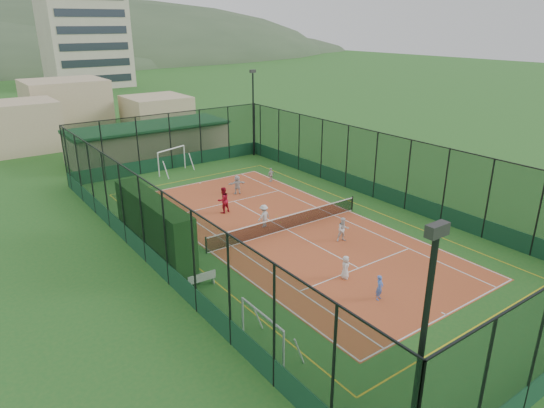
{
  "coord_description": "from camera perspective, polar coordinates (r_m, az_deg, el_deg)",
  "views": [
    {
      "loc": [
        -17.36,
        -22.45,
        12.43
      ],
      "look_at": [
        0.1,
        1.73,
        1.2
      ],
      "focal_mm": 32.0,
      "sensor_mm": 36.0,
      "label": 1
    }
  ],
  "objects": [
    {
      "name": "floodlight_sw",
      "position": [
        13.41,
        16.82,
        -18.68
      ],
      "size": [
        0.6,
        0.26,
        8.25
      ],
      "primitive_type": null,
      "color": "black",
      "rests_on": "ground"
    },
    {
      "name": "white_bench",
      "position": [
        24.67,
        -8.39,
        -8.74
      ],
      "size": [
        1.51,
        0.48,
        0.84
      ],
      "primitive_type": null,
      "rotation": [
        0.0,
        0.0,
        -0.04
      ],
      "color": "white",
      "rests_on": "ground"
    },
    {
      "name": "tennis_net",
      "position": [
        30.77,
        1.74,
        -2.13
      ],
      "size": [
        11.67,
        0.12,
        1.06
      ],
      "primitive_type": null,
      "color": "black",
      "rests_on": "ground"
    },
    {
      "name": "tennis_balls",
      "position": [
        32.53,
        1.93,
        -1.76
      ],
      "size": [
        1.9,
        1.56,
        0.07
      ],
      "color": "#CCE033",
      "rests_on": "court_slab"
    },
    {
      "name": "floodlight_ne",
      "position": [
        47.62,
        -2.22,
        10.58
      ],
      "size": [
        0.6,
        0.26,
        8.25
      ],
      "primitive_type": null,
      "color": "black",
      "rests_on": "ground"
    },
    {
      "name": "child_far_right",
      "position": [
        40.06,
        -0.12,
        3.46
      ],
      "size": [
        0.71,
        0.36,
        1.17
      ],
      "primitive_type": "imported",
      "rotation": [
        0.0,
        0.0,
        3.25
      ],
      "color": "silver",
      "rests_on": "court_slab"
    },
    {
      "name": "apartment_tower",
      "position": [
        108.53,
        -21.57,
        20.67
      ],
      "size": [
        15.0,
        12.0,
        30.0
      ],
      "primitive_type": "cube",
      "color": "beige",
      "rests_on": "ground"
    },
    {
      "name": "child_far_back",
      "position": [
        37.24,
        -4.12,
        2.3
      ],
      "size": [
        1.43,
        0.77,
        1.47
      ],
      "primitive_type": "imported",
      "rotation": [
        0.0,
        0.0,
        2.88
      ],
      "color": "silver",
      "rests_on": "court_slab"
    },
    {
      "name": "hedge_left",
      "position": [
        27.5,
        -13.72,
        -2.78
      ],
      "size": [
        1.22,
        8.13,
        3.55
      ],
      "primitive_type": "cube",
      "color": "black",
      "rests_on": "ground"
    },
    {
      "name": "coach",
      "position": [
        33.53,
        -5.76,
        0.47
      ],
      "size": [
        0.97,
        0.79,
        1.84
      ],
      "primitive_type": "imported",
      "rotation": [
        0.0,
        0.0,
        3.25
      ],
      "color": "#AA1227",
      "rests_on": "court_slab"
    },
    {
      "name": "clubhouse",
      "position": [
        48.94,
        -14.24,
        7.19
      ],
      "size": [
        15.2,
        7.2,
        3.15
      ],
      "primitive_type": null,
      "color": "tan",
      "rests_on": "ground"
    },
    {
      "name": "child_near_left",
      "position": [
        25.34,
        8.63,
        -7.36
      ],
      "size": [
        0.72,
        0.71,
        1.25
      ],
      "primitive_type": "imported",
      "rotation": [
        0.0,
        0.0,
        0.75
      ],
      "color": "white",
      "rests_on": "court_slab"
    },
    {
      "name": "child_near_mid",
      "position": [
        23.84,
        12.54,
        -9.56
      ],
      "size": [
        0.53,
        0.43,
        1.26
      ],
      "primitive_type": "imported",
      "rotation": [
        0.0,
        0.0,
        0.32
      ],
      "color": "#507BE2",
      "rests_on": "court_slab"
    },
    {
      "name": "perimeter_fence",
      "position": [
        30.06,
        1.78,
        1.34
      ],
      "size": [
        18.12,
        34.12,
        5.0
      ],
      "primitive_type": null,
      "color": "black",
      "rests_on": "ground"
    },
    {
      "name": "child_near_right",
      "position": [
        29.38,
        8.37,
        -2.98
      ],
      "size": [
        0.9,
        0.81,
        1.51
      ],
      "primitive_type": "imported",
      "rotation": [
        0.0,
        0.0,
        -0.38
      ],
      "color": "white",
      "rests_on": "court_slab"
    },
    {
      "name": "court_slab",
      "position": [
        30.98,
        1.73,
        -3.02
      ],
      "size": [
        11.17,
        23.97,
        0.01
      ],
      "primitive_type": "cube",
      "color": "#C4622B",
      "rests_on": "ground"
    },
    {
      "name": "ground",
      "position": [
        30.98,
        1.73,
        -3.03
      ],
      "size": [
        300.0,
        300.0,
        0.0
      ],
      "primitive_type": "plane",
      "color": "#216122",
      "rests_on": "ground"
    },
    {
      "name": "futsal_goal_far",
      "position": [
        43.4,
        -11.7,
        5.01
      ],
      "size": [
        3.39,
        2.01,
        2.1
      ],
      "primitive_type": null,
      "rotation": [
        0.0,
        0.0,
        0.35
      ],
      "color": "white",
      "rests_on": "ground"
    },
    {
      "name": "futsal_goal_near",
      "position": [
        19.71,
        -1.18,
        -15.06
      ],
      "size": [
        2.9,
        0.84,
        1.87
      ],
      "primitive_type": null,
      "rotation": [
        0.0,
        0.0,
        1.57
      ],
      "color": "white",
      "rests_on": "ground"
    },
    {
      "name": "child_far_left",
      "position": [
        31.06,
        -0.98,
        -1.42
      ],
      "size": [
        1.07,
        0.74,
        1.51
      ],
      "primitive_type": "imported",
      "rotation": [
        0.0,
        0.0,
        3.33
      ],
      "color": "silver",
      "rests_on": "court_slab"
    }
  ]
}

